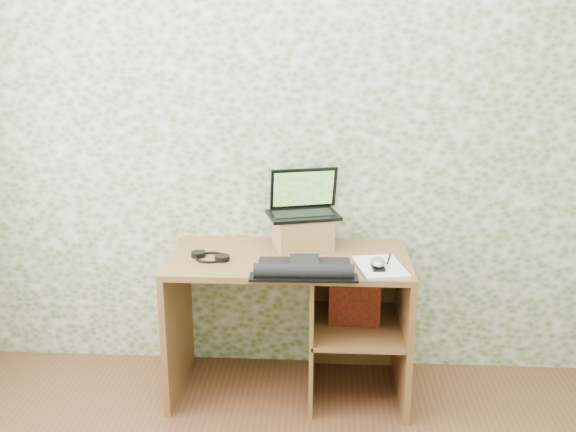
# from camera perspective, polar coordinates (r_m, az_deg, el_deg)

# --- Properties ---
(wall_back) EXTENTS (3.50, 0.00, 3.50)m
(wall_back) POSITION_cam_1_polar(r_m,az_deg,el_deg) (3.37, 0.41, 7.01)
(wall_back) COLOR white
(wall_back) RESTS_ON ground
(desk) EXTENTS (1.20, 0.60, 0.75)m
(desk) POSITION_cam_1_polar(r_m,az_deg,el_deg) (3.34, 1.48, -7.81)
(desk) COLOR brown
(desk) RESTS_ON floor
(riser) EXTENTS (0.33, 0.30, 0.17)m
(riser) POSITION_cam_1_polar(r_m,az_deg,el_deg) (3.32, 1.32, -1.43)
(riser) COLOR #9E7647
(riser) RESTS_ON desk
(laptop) EXTENTS (0.41, 0.34, 0.24)m
(laptop) POSITION_cam_1_polar(r_m,az_deg,el_deg) (3.32, 1.36, 1.07)
(laptop) COLOR black
(laptop) RESTS_ON riser
(keyboard) EXTENTS (0.50, 0.26, 0.07)m
(keyboard) POSITION_cam_1_polar(r_m,az_deg,el_deg) (2.99, 1.44, -4.69)
(keyboard) COLOR black
(keyboard) RESTS_ON desk
(headphones) EXTENTS (0.20, 0.20, 0.03)m
(headphones) POSITION_cam_1_polar(r_m,az_deg,el_deg) (3.21, -6.92, -3.61)
(headphones) COLOR black
(headphones) RESTS_ON desk
(notepad) EXTENTS (0.26, 0.33, 0.01)m
(notepad) POSITION_cam_1_polar(r_m,az_deg,el_deg) (3.09, 8.20, -4.50)
(notepad) COLOR white
(notepad) RESTS_ON desk
(mouse) EXTENTS (0.08, 0.11, 0.04)m
(mouse) POSITION_cam_1_polar(r_m,az_deg,el_deg) (3.05, 8.00, -4.28)
(mouse) COLOR #B6B6B8
(mouse) RESTS_ON notepad
(pen) EXTENTS (0.04, 0.14, 0.01)m
(pen) POSITION_cam_1_polar(r_m,az_deg,el_deg) (3.17, 8.95, -3.77)
(pen) COLOR black
(pen) RESTS_ON notepad
(red_box) EXTENTS (0.26, 0.10, 0.31)m
(red_box) POSITION_cam_1_polar(r_m,az_deg,el_deg) (3.29, 5.98, -7.07)
(red_box) COLOR #9D230E
(red_box) RESTS_ON desk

